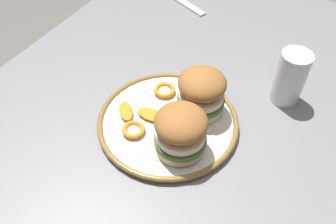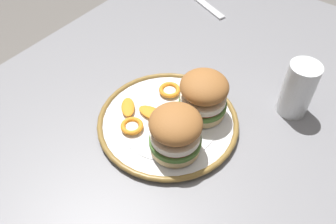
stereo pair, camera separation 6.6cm
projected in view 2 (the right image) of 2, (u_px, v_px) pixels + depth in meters
dining_table at (179, 166)px, 0.79m from camera, size 1.45×1.03×0.72m
dinner_plate at (168, 122)px, 0.76m from camera, size 0.30×0.30×0.02m
sandwich_half_left at (204, 95)px, 0.73m from camera, size 0.11×0.11×0.10m
sandwich_half_right at (175, 131)px, 0.66m from camera, size 0.12×0.12×0.10m
orange_peel_curled at (132, 126)px, 0.73m from camera, size 0.06×0.06×0.01m
orange_peel_strip_long at (153, 113)px, 0.76m from camera, size 0.04×0.07×0.01m
orange_peel_strip_short at (127, 108)px, 0.77m from camera, size 0.06×0.06×0.01m
orange_peel_small_curl at (170, 90)px, 0.81m from camera, size 0.06×0.06×0.01m
drinking_glass at (297, 92)px, 0.75m from camera, size 0.07×0.07×0.13m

